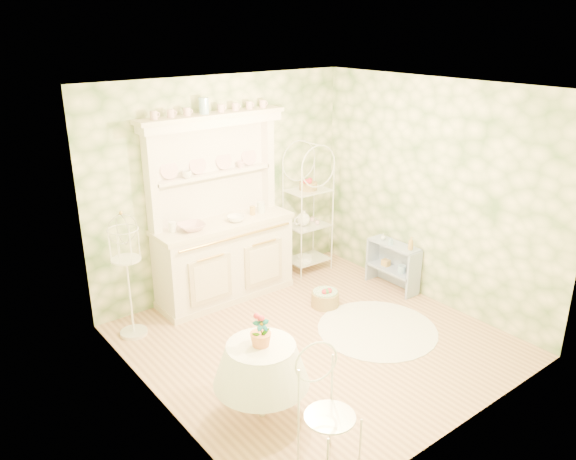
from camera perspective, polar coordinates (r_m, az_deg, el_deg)
floor at (r=6.26m, az=2.88°, el=-11.19°), size 3.60×3.60×0.00m
ceiling at (r=5.36m, az=3.40°, el=14.19°), size 3.60×3.60×0.00m
wall_left at (r=4.76m, az=-13.51°, el=-4.08°), size 3.60×3.60×0.00m
wall_right at (r=6.93m, az=14.45°, el=3.62°), size 3.60×3.60×0.00m
wall_back at (r=7.05m, az=-6.54°, el=4.44°), size 3.60×3.60×0.00m
wall_front at (r=4.58m, az=18.12°, el=-5.60°), size 3.60×3.60×0.00m
kitchen_dresser at (r=6.79m, az=-6.65°, el=1.97°), size 1.87×0.61×2.29m
bakers_rack at (r=7.63m, az=2.04°, el=1.93°), size 0.54×0.39×1.71m
side_shelf at (r=7.41m, az=10.60°, el=-3.60°), size 0.29×0.72×0.61m
round_table at (r=5.06m, az=-2.70°, el=-15.32°), size 0.68×0.68×0.66m
cafe_chair at (r=4.52m, az=4.28°, el=-18.30°), size 0.52×0.52×0.92m
birdcage_stand at (r=6.27m, az=-15.98°, el=-4.39°), size 0.38×0.38×1.46m
floor_basket at (r=6.92m, az=3.80°, el=-6.90°), size 0.37×0.37×0.21m
lace_rug at (r=6.53m, az=9.06°, el=-9.92°), size 1.79×1.79×0.01m
bowl_floral at (r=6.60m, az=-9.76°, el=0.07°), size 0.35×0.35×0.08m
bowl_white at (r=6.81m, az=-5.31°, el=0.95°), size 0.24×0.24×0.07m
cup_left at (r=6.60m, az=-10.22°, el=5.47°), size 0.12×0.12×0.09m
cup_right at (r=6.98m, az=-4.82°, el=6.54°), size 0.10×0.10×0.09m
potted_geranium at (r=4.74m, az=-2.71°, el=-10.44°), size 0.16×0.13×0.28m
bottle_amber at (r=7.11m, az=12.35°, el=-1.49°), size 0.07×0.07×0.17m
bottle_blue at (r=7.23m, az=10.41°, el=-1.21°), size 0.06×0.06×0.10m
bottle_glass at (r=7.38m, az=9.63°, el=-0.75°), size 0.08×0.08×0.09m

